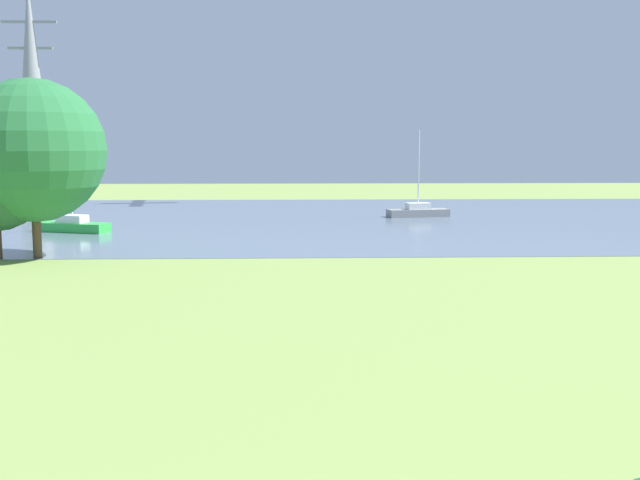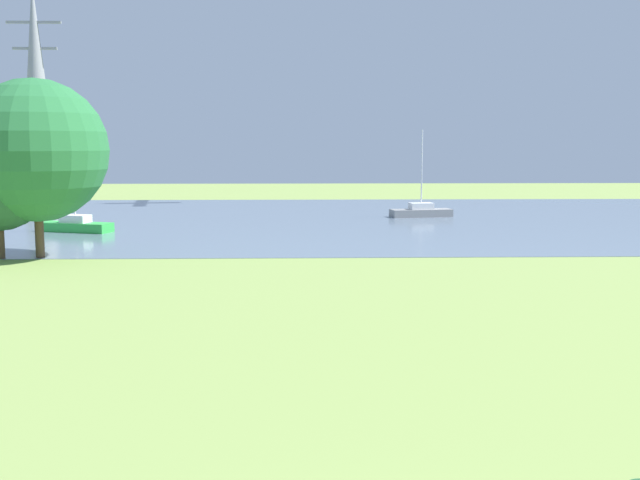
{
  "view_description": "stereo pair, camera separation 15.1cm",
  "coord_description": "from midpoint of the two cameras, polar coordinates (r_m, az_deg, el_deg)",
  "views": [
    {
      "loc": [
        -1.61,
        -7.7,
        5.73
      ],
      "look_at": [
        -0.78,
        15.42,
        2.78
      ],
      "focal_mm": 42.56,
      "sensor_mm": 36.0,
      "label": 1
    },
    {
      "loc": [
        -1.45,
        -7.71,
        5.73
      ],
      "look_at": [
        -0.78,
        15.42,
        2.78
      ],
      "focal_mm": 42.56,
      "sensor_mm": 36.0,
      "label": 2
    }
  ],
  "objects": [
    {
      "name": "electricity_pylon",
      "position": [
        97.56,
        -20.49,
        10.75
      ],
      "size": [
        6.4,
        4.4,
        24.84
      ],
      "color": "gray",
      "rests_on": "ground"
    },
    {
      "name": "sailboat_green",
      "position": [
        51.9,
        -17.81,
        1.07
      ],
      "size": [
        5.03,
        2.91,
        5.34
      ],
      "color": "green",
      "rests_on": "water_surface"
    },
    {
      "name": "sailboat_gray",
      "position": [
        60.02,
        7.68,
        2.16
      ],
      "size": [
        4.99,
        2.33,
        6.77
      ],
      "color": "gray",
      "rests_on": "water_surface"
    },
    {
      "name": "ground_plane",
      "position": [
        30.29,
        1.25,
        -3.64
      ],
      "size": [
        160.0,
        160.0,
        0.0
      ],
      "primitive_type": "plane",
      "color": "#7F994C"
    },
    {
      "name": "water_surface",
      "position": [
        58.01,
        -0.15,
        1.6
      ],
      "size": [
        140.0,
        40.0,
        0.02
      ],
      "primitive_type": "cube",
      "color": "slate",
      "rests_on": "ground"
    },
    {
      "name": "tree_mid_shore",
      "position": [
        40.4,
        -20.5,
        6.31
      ],
      "size": [
        7.13,
        7.13,
        8.95
      ],
      "color": "brown",
      "rests_on": "ground"
    }
  ]
}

